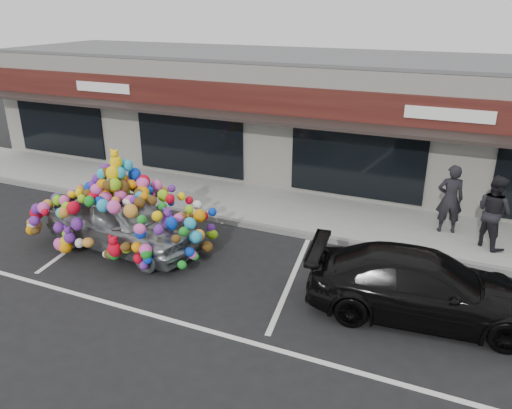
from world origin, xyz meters
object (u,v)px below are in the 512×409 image
at_px(toy_car, 122,215).
at_px(pedestrian_a, 450,199).
at_px(black_sedan, 424,286).
at_px(pedestrian_b, 494,212).

xyz_separation_m(toy_car, pedestrian_a, (7.70, 4.11, 0.19)).
height_order(black_sedan, pedestrian_a, pedestrian_a).
bearing_deg(black_sedan, pedestrian_a, -9.26).
distance_m(toy_car, pedestrian_a, 8.73).
bearing_deg(toy_car, pedestrian_a, -55.96).
height_order(toy_car, pedestrian_a, toy_car).
bearing_deg(pedestrian_a, black_sedan, 74.82).
xyz_separation_m(black_sedan, pedestrian_a, (0.16, 4.20, 0.43)).
distance_m(pedestrian_a, pedestrian_b, 1.19).
bearing_deg(black_sedan, toy_car, 82.23).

